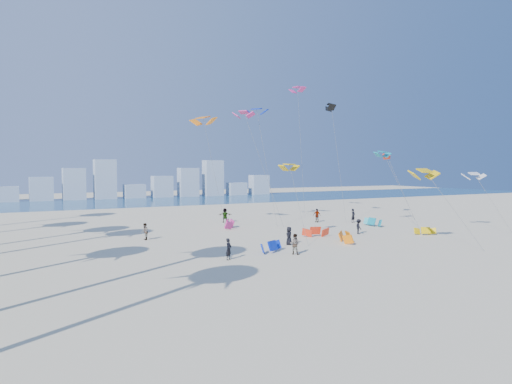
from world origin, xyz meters
name	(u,v)px	position (x,y,z in m)	size (l,w,h in m)	color
ground	(339,284)	(0.00, 0.00, 0.00)	(220.00, 220.00, 0.00)	beige
ocean	(107,202)	(0.00, 72.00, 0.01)	(220.00, 220.00, 0.00)	navy
kitesurfer_near	(229,249)	(-2.68, 9.48, 0.79)	(0.58, 0.38, 1.58)	black
kitesurfer_mid	(295,244)	(2.74, 9.10, 0.80)	(0.78, 0.60, 1.60)	gray
kitesurfers_far	(271,221)	(8.54, 23.10, 0.82)	(26.74, 18.89, 1.76)	black
grounded_kites	(317,231)	(10.09, 16.49, 0.44)	(20.92, 17.65, 0.94)	#0B28BF
flying_kites	(316,127)	(15.06, 23.88, 11.40)	(29.08, 33.57, 18.52)	yellow
distant_skyline	(92,185)	(-1.19, 82.00, 3.09)	(85.00, 3.00, 8.40)	#9EADBF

